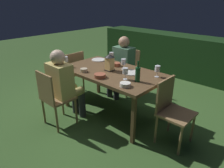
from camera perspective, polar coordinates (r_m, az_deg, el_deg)
ground_plane at (r=3.51m, az=0.00°, el=-7.90°), size 16.00×16.00×0.00m
dining_table at (r=3.21m, az=0.00°, el=2.74°), size 1.62×0.91×0.75m
chair_side_right_a at (r=4.11m, az=4.39°, el=4.26°), size 0.42×0.40×0.87m
person_in_green at (r=3.92m, az=2.65°, el=5.70°), size 0.38×0.47×1.15m
chair_head_far at (r=2.75m, az=16.44°, el=-6.69°), size 0.40×0.42×0.87m
chair_head_near at (r=4.03m, az=-11.07°, el=3.54°), size 0.40×0.42×0.87m
chair_side_left_a at (r=3.07m, az=-16.03°, el=-3.38°), size 0.42×0.40×0.87m
person_in_mustard at (r=3.10m, az=-13.29°, el=0.28°), size 0.38×0.47×1.15m
lantern_centerpiece at (r=3.16m, az=-0.69°, el=6.37°), size 0.15×0.15×0.27m
green_bottle_on_table at (r=2.76m, az=7.23°, el=2.80°), size 0.07×0.07×0.29m
wine_glass_a at (r=2.82m, az=3.74°, el=3.54°), size 0.08×0.08×0.17m
wine_glass_b at (r=3.63m, az=-0.12°, el=8.10°), size 0.08×0.08×0.17m
wine_glass_c at (r=3.23m, az=3.24°, el=6.15°), size 0.08×0.08×0.17m
wine_glass_d at (r=2.97m, az=12.63°, el=4.09°), size 0.08×0.08×0.17m
wine_glass_e at (r=3.45m, az=-12.85°, el=6.68°), size 0.08×0.08×0.17m
plate_a at (r=3.75m, az=-3.82°, el=6.80°), size 0.25×0.25×0.01m
plate_b at (r=3.10m, az=5.41°, el=3.20°), size 0.26×0.26×0.01m
bowl_olives at (r=2.91m, az=-3.41°, el=2.38°), size 0.17×0.17×0.05m
bowl_bread at (r=3.16m, az=-7.92°, el=3.89°), size 0.11×0.11×0.05m
bowl_salad at (r=3.41m, az=1.23°, el=5.56°), size 0.13×0.13×0.06m
bowl_dip at (r=2.62m, az=3.72°, el=-0.13°), size 0.14×0.14×0.05m
hedge_backdrop at (r=5.35m, az=19.33°, el=7.54°), size 4.57×0.67×0.98m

